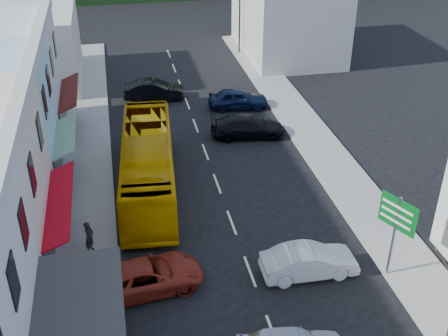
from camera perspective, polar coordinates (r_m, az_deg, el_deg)
ground at (r=26.80m, az=2.64°, el=-10.44°), size 120.00×120.00×0.00m
sidewalk_left at (r=34.43m, az=-13.71°, el=-1.05°), size 3.00×52.00×0.15m
sidewalk_right at (r=36.66m, az=10.27°, el=1.40°), size 3.00×52.00×0.15m
distant_block_left at (r=49.29m, az=-19.35°, el=11.47°), size 8.00×10.00×6.00m
distant_block_right at (r=54.08m, az=6.50°, el=15.06°), size 8.00×12.00×7.00m
bus at (r=32.10m, az=-7.73°, el=0.22°), size 3.45×11.77×3.10m
car_white at (r=26.47m, az=8.63°, el=-9.44°), size 4.42×1.85×1.40m
car_red at (r=25.67m, az=-7.85°, el=-10.85°), size 4.81×2.48×1.40m
car_black_near at (r=38.23m, az=2.44°, el=4.19°), size 4.69×2.36×1.40m
car_navy_mid at (r=42.51m, az=1.41°, el=6.99°), size 4.58×2.29×1.40m
car_black_far at (r=44.40m, az=-7.14°, el=7.80°), size 4.59×2.32×1.40m
pedestrian_left at (r=27.95m, az=-13.53°, el=-6.81°), size 0.61×0.71×1.70m
direction_sign at (r=26.30m, az=16.83°, el=-6.82°), size 1.69×2.11×4.33m
traffic_signal at (r=53.86m, az=1.58°, el=14.39°), size 1.40×1.54×5.58m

